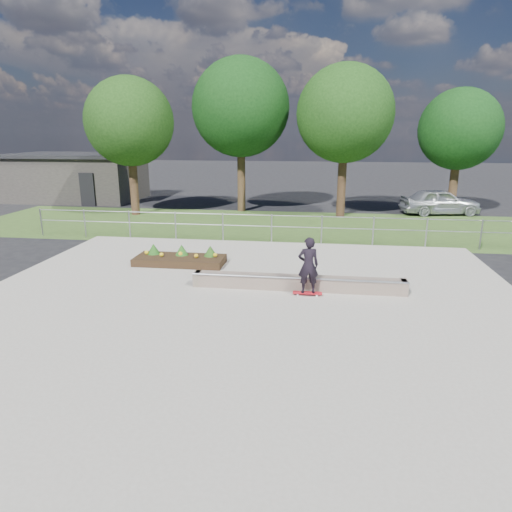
{
  "coord_description": "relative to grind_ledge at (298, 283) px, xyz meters",
  "views": [
    {
      "loc": [
        1.85,
        -10.4,
        4.39
      ],
      "look_at": [
        0.2,
        1.5,
        1.1
      ],
      "focal_mm": 32.0,
      "sensor_mm": 36.0,
      "label": 1
    }
  ],
  "objects": [
    {
      "name": "ground",
      "position": [
        -1.34,
        -1.85,
        -0.26
      ],
      "size": [
        120.0,
        120.0,
        0.0
      ],
      "primitive_type": "plane",
      "color": "black",
      "rests_on": "ground"
    },
    {
      "name": "grass_verge",
      "position": [
        -1.34,
        9.15,
        -0.25
      ],
      "size": [
        30.0,
        8.0,
        0.02
      ],
      "primitive_type": "cube",
      "color": "#304B1E",
      "rests_on": "ground"
    },
    {
      "name": "concrete_slab",
      "position": [
        -1.34,
        -1.85,
        -0.23
      ],
      "size": [
        15.0,
        15.0,
        0.06
      ],
      "primitive_type": "cube",
      "color": "gray",
      "rests_on": "ground"
    },
    {
      "name": "fence",
      "position": [
        -1.34,
        5.65,
        0.51
      ],
      "size": [
        20.06,
        0.06,
        1.2
      ],
      "color": "gray",
      "rests_on": "ground"
    },
    {
      "name": "building",
      "position": [
        -15.34,
        16.15,
        1.25
      ],
      "size": [
        8.4,
        5.4,
        3.0
      ],
      "color": "#2C2A27",
      "rests_on": "ground"
    },
    {
      "name": "tree_far_left",
      "position": [
        -9.34,
        11.15,
        4.59
      ],
      "size": [
        4.55,
        4.55,
        7.15
      ],
      "color": "#352115",
      "rests_on": "ground"
    },
    {
      "name": "tree_mid_left",
      "position": [
        -3.84,
        13.15,
        5.34
      ],
      "size": [
        5.25,
        5.25,
        8.25
      ],
      "color": "#352415",
      "rests_on": "ground"
    },
    {
      "name": "tree_mid_right",
      "position": [
        1.66,
        12.15,
        4.97
      ],
      "size": [
        4.9,
        4.9,
        7.7
      ],
      "color": "#311F13",
      "rests_on": "ground"
    },
    {
      "name": "tree_far_right",
      "position": [
        7.66,
        13.65,
        4.21
      ],
      "size": [
        4.2,
        4.2,
        6.6
      ],
      "color": "#332214",
      "rests_on": "ground"
    },
    {
      "name": "grind_ledge",
      "position": [
        0.0,
        0.0,
        0.0
      ],
      "size": [
        6.0,
        0.44,
        0.43
      ],
      "color": "brown",
      "rests_on": "concrete_slab"
    },
    {
      "name": "planter_bed",
      "position": [
        -4.07,
        2.11,
        -0.02
      ],
      "size": [
        3.0,
        1.2,
        0.61
      ],
      "color": "black",
      "rests_on": "concrete_slab"
    },
    {
      "name": "skateboarder",
      "position": [
        0.29,
        -0.43,
        0.64
      ],
      "size": [
        0.8,
        0.47,
        1.63
      ],
      "color": "silver",
      "rests_on": "concrete_slab"
    },
    {
      "name": "parked_car",
      "position": [
        7.03,
        13.5,
        0.44
      ],
      "size": [
        4.37,
        2.34,
        1.41
      ],
      "primitive_type": "imported",
      "rotation": [
        0.0,
        0.0,
        1.74
      ],
      "color": "#A1A5AA",
      "rests_on": "ground"
    }
  ]
}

